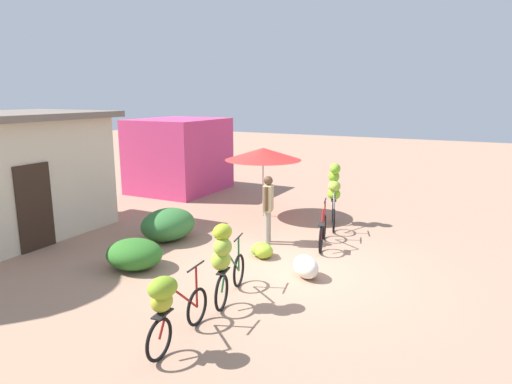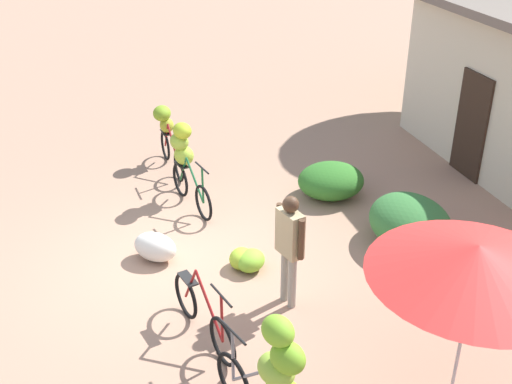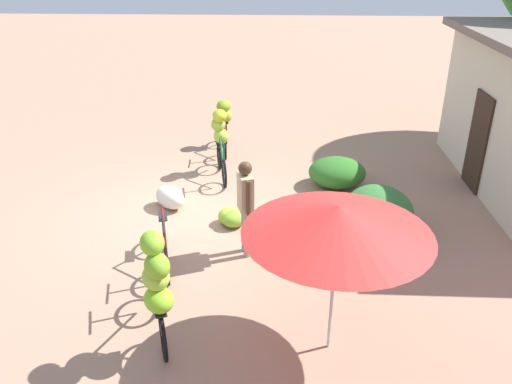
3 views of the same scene
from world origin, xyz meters
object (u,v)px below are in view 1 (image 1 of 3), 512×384
(bicycle_near_pile, at_px, (224,257))
(bicycle_by_shop, at_px, (334,190))
(market_umbrella, at_px, (263,154))
(shop_pink, at_px, (179,155))
(bicycle_center_loaded, at_px, (323,232))
(bicycle_leftmost, at_px, (169,303))
(banana_pile_on_ground, at_px, (262,250))
(produce_sack, at_px, (306,267))
(person_vendor, at_px, (268,202))

(bicycle_near_pile, relative_size, bicycle_by_shop, 0.93)
(market_umbrella, distance_m, bicycle_near_pile, 5.90)
(shop_pink, bearing_deg, bicycle_center_loaded, -118.30)
(bicycle_leftmost, bearing_deg, bicycle_near_pile, 2.08)
(banana_pile_on_ground, bearing_deg, bicycle_by_shop, -10.78)
(produce_sack, bearing_deg, bicycle_by_shop, 9.62)
(bicycle_center_loaded, relative_size, banana_pile_on_ground, 2.36)
(bicycle_near_pile, xyz_separation_m, produce_sack, (1.73, -0.82, -0.64))
(bicycle_by_shop, xyz_separation_m, banana_pile_on_ground, (-3.20, 0.61, -0.81))
(bicycle_leftmost, distance_m, banana_pile_on_ground, 4.03)
(produce_sack, bearing_deg, banana_pile_on_ground, 63.45)
(market_umbrella, relative_size, bicycle_by_shop, 1.30)
(market_umbrella, bearing_deg, bicycle_center_loaded, -126.02)
(person_vendor, bearing_deg, banana_pile_on_ground, -161.44)
(bicycle_by_shop, bearing_deg, bicycle_center_loaded, -170.03)
(banana_pile_on_ground, bearing_deg, market_umbrella, 25.94)
(bicycle_near_pile, xyz_separation_m, bicycle_by_shop, (5.56, -0.17, 0.11))
(banana_pile_on_ground, relative_size, produce_sack, 0.98)
(bicycle_leftmost, bearing_deg, banana_pile_on_ground, 7.21)
(person_vendor, bearing_deg, shop_pink, 53.99)
(bicycle_center_loaded, bearing_deg, shop_pink, 61.70)
(bicycle_center_loaded, xyz_separation_m, person_vendor, (-0.38, 1.26, 0.66))
(bicycle_by_shop, bearing_deg, person_vendor, 157.52)
(shop_pink, bearing_deg, market_umbrella, -113.42)
(shop_pink, height_order, bicycle_near_pile, shop_pink)
(market_umbrella, bearing_deg, person_vendor, -151.06)
(market_umbrella, bearing_deg, banana_pile_on_ground, -154.06)
(banana_pile_on_ground, bearing_deg, produce_sack, -116.55)
(bicycle_leftmost, height_order, produce_sack, bicycle_leftmost)
(bicycle_near_pile, xyz_separation_m, banana_pile_on_ground, (2.36, 0.44, -0.70))
(shop_pink, height_order, produce_sack, shop_pink)
(bicycle_leftmost, distance_m, bicycle_center_loaded, 5.32)
(shop_pink, relative_size, bicycle_leftmost, 1.95)
(bicycle_leftmost, relative_size, banana_pile_on_ground, 2.38)
(bicycle_leftmost, bearing_deg, bicycle_by_shop, -0.87)
(shop_pink, distance_m, bicycle_by_shop, 6.78)
(bicycle_center_loaded, relative_size, produce_sack, 2.31)
(banana_pile_on_ground, height_order, person_vendor, person_vendor)
(bicycle_leftmost, xyz_separation_m, produce_sack, (3.33, -0.76, -0.50))
(bicycle_by_shop, bearing_deg, shop_pink, 74.41)
(market_umbrella, relative_size, bicycle_leftmost, 1.35)
(bicycle_center_loaded, xyz_separation_m, produce_sack, (-1.96, -0.32, -0.13))
(shop_pink, distance_m, produce_sack, 9.19)
(person_vendor, bearing_deg, bicycle_center_loaded, -73.30)
(shop_pink, relative_size, produce_sack, 4.57)
(produce_sack, bearing_deg, person_vendor, 44.93)
(market_umbrella, xyz_separation_m, bicycle_near_pile, (-5.47, -1.96, -1.00))
(bicycle_center_loaded, relative_size, person_vendor, 0.98)
(bicycle_leftmost, height_order, bicycle_near_pile, bicycle_near_pile)
(shop_pink, height_order, market_umbrella, shop_pink)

